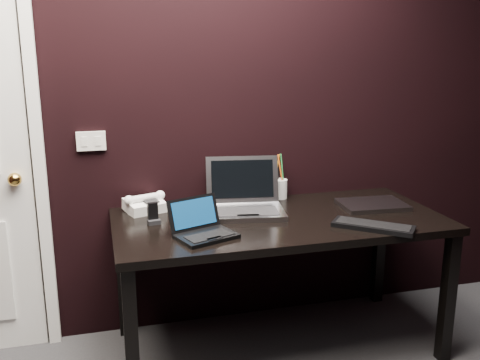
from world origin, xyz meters
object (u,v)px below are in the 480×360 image
object	(u,v)px
netbook	(203,229)
pen_cup	(279,188)
desk_phone	(145,204)
mobile_phone	(153,216)
ext_keyboard	(373,226)
desk	(279,232)
closed_laptop	(372,205)
silver_laptop	(245,203)

from	to	relation	value
netbook	pen_cup	world-z (taller)	pen_cup
desk_phone	mobile_phone	distance (m)	0.21
ext_keyboard	pen_cup	world-z (taller)	pen_cup
desk_phone	mobile_phone	size ratio (longest dim) A/B	2.25
desk	mobile_phone	world-z (taller)	mobile_phone
pen_cup	closed_laptop	bearing A→B (deg)	-34.36
silver_laptop	ext_keyboard	size ratio (longest dim) A/B	1.18
netbook	silver_laptop	distance (m)	0.43
ext_keyboard	mobile_phone	world-z (taller)	mobile_phone
desk	netbook	distance (m)	0.48
netbook	desk	bearing A→B (deg)	21.22
ext_keyboard	desk_phone	world-z (taller)	desk_phone
netbook	closed_laptop	world-z (taller)	netbook
ext_keyboard	mobile_phone	bearing A→B (deg)	160.78
ext_keyboard	closed_laptop	world-z (taller)	same
netbook	mobile_phone	size ratio (longest dim) A/B	3.08
desk	desk_phone	size ratio (longest dim) A/B	7.11
desk_phone	pen_cup	world-z (taller)	pen_cup
pen_cup	desk	bearing A→B (deg)	-109.13
desk	netbook	bearing A→B (deg)	-158.78
desk	pen_cup	size ratio (longest dim) A/B	6.46
netbook	desk_phone	size ratio (longest dim) A/B	1.37
ext_keyboard	pen_cup	size ratio (longest dim) A/B	1.45
netbook	ext_keyboard	world-z (taller)	netbook
desk	mobile_phone	size ratio (longest dim) A/B	15.98
ext_keyboard	closed_laptop	xyz separation A→B (m)	(0.18, 0.33, 0.00)
desk	desk_phone	bearing A→B (deg)	156.50
silver_laptop	netbook	bearing A→B (deg)	-133.22
ext_keyboard	mobile_phone	distance (m)	1.09
netbook	ext_keyboard	size ratio (longest dim) A/B	0.86
silver_laptop	ext_keyboard	distance (m)	0.68
closed_laptop	pen_cup	world-z (taller)	pen_cup
desk_phone	pen_cup	distance (m)	0.79
ext_keyboard	desk_phone	size ratio (longest dim) A/B	1.60
silver_laptop	closed_laptop	distance (m)	0.72
closed_laptop	desk_phone	size ratio (longest dim) A/B	1.55
desk	mobile_phone	distance (m)	0.66
closed_laptop	desk	bearing A→B (deg)	-174.99
desk_phone	silver_laptop	bearing A→B (deg)	-16.13
ext_keyboard	desk_phone	xyz separation A→B (m)	(-1.05, 0.57, 0.03)
silver_laptop	closed_laptop	bearing A→B (deg)	-7.26
desk	silver_laptop	bearing A→B (deg)	136.58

